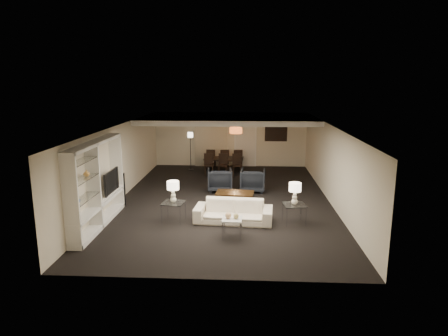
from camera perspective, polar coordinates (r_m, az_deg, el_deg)
floor at (r=13.47m, az=0.00°, el=-4.58°), size 11.00×11.00×0.00m
ceiling at (r=12.96m, az=0.00°, el=6.06°), size 7.00×11.00×0.02m
wall_back at (r=18.57m, az=0.91°, el=4.10°), size 7.00×0.02×2.50m
wall_front at (r=7.87m, az=-2.16°, el=-7.55°), size 7.00×0.02×2.50m
wall_left at (r=13.79m, az=-14.68°, el=0.78°), size 0.02×11.00×2.50m
wall_right at (r=13.44m, az=15.08°, el=0.45°), size 0.02×11.00×2.50m
ceiling_soffit at (r=16.45m, az=0.66°, el=7.06°), size 7.00×4.00×0.20m
curtains at (r=18.55m, az=-1.88°, el=3.93°), size 1.50×0.12×2.40m
door at (r=18.56m, az=3.07°, el=3.45°), size 0.90×0.05×2.10m
painting at (r=18.53m, az=7.44°, el=4.91°), size 0.95×0.04×0.65m
media_unit at (r=11.35m, az=-17.68°, el=-2.25°), size 0.38×3.40×2.35m
pendant_light at (r=16.49m, az=1.70°, el=5.39°), size 0.52×0.52×0.24m
sofa at (r=11.32m, az=1.35°, el=-6.23°), size 2.24×1.04×0.64m
coffee_table at (r=12.87m, az=1.57°, el=-4.39°), size 1.26×0.81×0.43m
armchair_left at (r=14.49m, az=-0.62°, el=-1.69°), size 0.94×0.97×0.81m
armchair_right at (r=14.46m, az=4.13°, el=-1.75°), size 0.93×0.95×0.81m
side_table_left at (r=11.50m, az=-7.19°, el=-6.22°), size 0.67×0.67×0.56m
side_table_right at (r=11.41m, az=9.97°, el=-6.47°), size 0.67×0.67×0.56m
table_lamp_left at (r=11.33m, az=-7.27°, el=-3.40°), size 0.36×0.36×0.62m
table_lamp_right at (r=11.24m, az=10.08°, el=-3.63°), size 0.38×0.38×0.62m
marble_table at (r=10.31m, az=1.16°, el=-8.54°), size 0.51×0.51×0.50m
gold_gourd_a at (r=10.20m, az=0.61°, el=-6.81°), size 0.16×0.16×0.16m
gold_gourd_b at (r=10.19m, az=1.74°, el=-6.88°), size 0.14×0.14×0.14m
television at (r=12.03m, az=-16.30°, el=-1.85°), size 1.13×0.15×0.65m
vase_blue at (r=10.16m, az=-20.32°, el=-4.30°), size 0.17×0.17×0.18m
vase_amber at (r=10.66m, az=-19.05°, el=-0.69°), size 0.16×0.16×0.17m
floor_speaker at (r=13.22m, az=-14.17°, el=-2.93°), size 0.13×0.13×1.04m
dining_table at (r=17.53m, az=-0.04°, el=0.45°), size 1.75×1.01×0.60m
chair_nl at (r=16.91m, az=-2.19°, el=0.50°), size 0.45×0.45×0.90m
chair_nm at (r=16.87m, az=-0.16°, el=0.48°), size 0.44×0.44×0.90m
chair_nr at (r=16.85m, az=1.88°, el=0.46°), size 0.44×0.44×0.90m
chair_fl at (r=18.18m, az=-1.82°, el=1.35°), size 0.44×0.44×0.90m
chair_fm at (r=18.14m, az=0.07°, el=1.33°), size 0.46×0.46×0.90m
chair_fr at (r=18.12m, az=1.96°, el=1.31°), size 0.47×0.47×0.90m
floor_lamp at (r=17.86m, az=-4.80°, el=2.41°), size 0.32×0.32×1.69m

